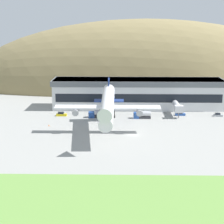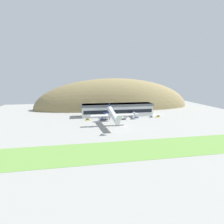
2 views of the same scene
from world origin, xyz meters
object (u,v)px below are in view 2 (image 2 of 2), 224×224
(cargo_airplane, at_px, (113,114))
(fuel_truck, at_px, (122,118))
(jetway_1, at_px, (136,114))
(service_car_2, at_px, (136,117))
(jetway_0, at_px, (107,116))
(service_car_3, at_px, (158,116))
(traffic_cone_0, at_px, (86,124))
(service_car_1, at_px, (151,117))
(box_truck, at_px, (104,119))
(terminal_building, at_px, (117,109))
(service_car_0, at_px, (88,120))

(cargo_airplane, distance_m, fuel_truck, 26.59)
(jetway_1, bearing_deg, service_car_2, 31.39)
(jetway_0, bearing_deg, jetway_1, 3.66)
(service_car_2, distance_m, service_car_3, 23.69)
(jetway_1, xyz_separation_m, service_car_3, (25.06, 0.43, -3.35))
(service_car_2, height_order, traffic_cone_0, service_car_2)
(service_car_1, height_order, traffic_cone_0, service_car_1)
(box_truck, relative_size, traffic_cone_0, 13.22)
(jetway_0, relative_size, traffic_cone_0, 28.66)
(jetway_0, xyz_separation_m, jetway_1, (29.66, 1.90, -0.00))
(service_car_2, height_order, service_car_3, service_car_3)
(jetway_0, relative_size, service_car_3, 4.06)
(jetway_1, bearing_deg, service_car_3, 0.97)
(terminal_building, height_order, service_car_2, terminal_building)
(cargo_airplane, relative_size, service_car_0, 10.98)
(service_car_1, xyz_separation_m, box_truck, (-50.36, -3.04, 0.87))
(terminal_building, height_order, service_car_3, terminal_building)
(terminal_building, distance_m, cargo_airplane, 42.26)
(jetway_0, relative_size, cargo_airplane, 0.34)
(cargo_airplane, height_order, service_car_1, cargo_airplane)
(cargo_airplane, height_order, service_car_3, cargo_airplane)
(service_car_0, xyz_separation_m, service_car_2, (50.25, 2.08, -0.07))
(terminal_building, height_order, service_car_1, terminal_building)
(jetway_1, bearing_deg, cargo_airplane, -138.12)
(service_car_1, bearing_deg, jetway_1, 178.59)
(terminal_building, relative_size, jetway_0, 4.66)
(service_car_1, bearing_deg, fuel_truck, -172.69)
(jetway_0, distance_m, service_car_0, 19.51)
(jetway_0, distance_m, service_car_1, 46.86)
(terminal_building, distance_m, traffic_cone_0, 47.79)
(service_car_3, bearing_deg, service_car_0, -178.71)
(cargo_airplane, height_order, service_car_2, cargo_airplane)
(terminal_building, height_order, jetway_1, terminal_building)
(fuel_truck, height_order, box_truck, box_truck)
(jetway_0, relative_size, service_car_2, 3.92)
(terminal_building, height_order, fuel_truck, terminal_building)
(terminal_building, relative_size, traffic_cone_0, 133.62)
(jetway_0, distance_m, fuel_truck, 15.16)
(service_car_1, height_order, service_car_3, service_car_3)
(terminal_building, relative_size, box_truck, 10.10)
(service_car_0, relative_size, service_car_3, 1.08)
(service_car_1, relative_size, box_truck, 0.50)
(traffic_cone_0, bearing_deg, service_car_0, 81.06)
(jetway_1, bearing_deg, service_car_0, -178.54)
(terminal_building, xyz_separation_m, jetway_1, (16.01, -14.65, -3.56))
(jetway_0, height_order, service_car_3, jetway_0)
(fuel_truck, bearing_deg, jetway_0, 169.86)
(jetway_0, bearing_deg, terminal_building, 50.48)
(service_car_1, bearing_deg, box_truck, -176.54)
(service_car_0, bearing_deg, service_car_1, 0.72)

